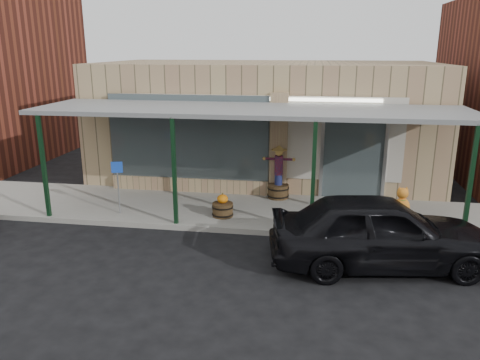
% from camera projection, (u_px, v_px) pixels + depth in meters
% --- Properties ---
extents(ground, '(120.00, 120.00, 0.00)m').
position_uv_depth(ground, '(227.00, 269.00, 10.34)').
color(ground, black).
rests_on(ground, ground).
extents(sidewalk, '(40.00, 3.20, 0.15)m').
position_uv_depth(sidewalk, '(250.00, 211.00, 13.74)').
color(sidewalk, gray).
rests_on(sidewalk, ground).
extents(storefront, '(12.00, 6.25, 4.20)m').
position_uv_depth(storefront, '(266.00, 120.00, 17.53)').
color(storefront, tan).
rests_on(storefront, ground).
extents(awning, '(12.00, 3.00, 3.04)m').
position_uv_depth(awning, '(250.00, 112.00, 12.91)').
color(awning, gray).
rests_on(awning, ground).
extents(block_buildings_near, '(61.00, 8.00, 8.00)m').
position_uv_depth(block_buildings_near, '(322.00, 73.00, 17.76)').
color(block_buildings_near, maroon).
rests_on(block_buildings_near, ground).
extents(barrel_scarecrow, '(1.00, 0.83, 1.68)m').
position_uv_depth(barrel_scarecrow, '(278.00, 180.00, 14.59)').
color(barrel_scarecrow, '#4C371E').
rests_on(barrel_scarecrow, sidewalk).
extents(barrel_pumpkin, '(0.67, 0.67, 0.68)m').
position_uv_depth(barrel_pumpkin, '(223.00, 208.00, 13.07)').
color(barrel_pumpkin, '#4C371E').
rests_on(barrel_pumpkin, sidewalk).
extents(handicap_sign, '(0.31, 0.10, 1.51)m').
position_uv_depth(handicap_sign, '(118.00, 180.00, 13.11)').
color(handicap_sign, gray).
rests_on(handicap_sign, sidewalk).
extents(parked_sedan, '(5.07, 2.63, 1.65)m').
position_uv_depth(parked_sedan, '(381.00, 231.00, 10.27)').
color(parked_sedan, black).
rests_on(parked_sedan, ground).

